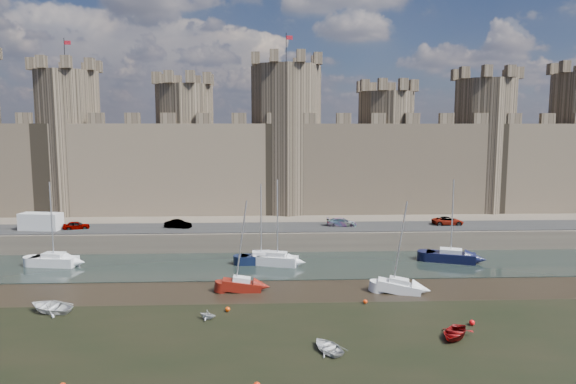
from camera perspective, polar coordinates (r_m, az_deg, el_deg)
The scene contains 23 objects.
ground at distance 37.53m, azimuth -0.24°, elevation -17.89°, with size 160.00×160.00×0.00m, color black.
water_channel at distance 60.12m, azimuth -1.17°, elevation -8.13°, with size 160.00×12.00×0.08m, color black.
quay at distance 95.12m, azimuth -1.69°, elevation -1.70°, with size 160.00×60.00×2.50m, color #4C443A.
road at distance 69.28m, azimuth -1.37°, elevation -3.94°, with size 160.00×7.00×0.10m, color black.
castle at distance 82.08m, azimuth -2.04°, elevation 4.21°, with size 108.50×11.00×29.00m.
car_0 at distance 73.41m, azimuth -22.45°, elevation -3.45°, with size 1.32×3.29×1.12m, color gray.
car_1 at distance 70.19m, azimuth -12.12°, elevation -3.51°, with size 1.24×3.56×1.17m, color gray.
car_2 at distance 70.35m, azimuth 5.97°, elevation -3.36°, with size 1.65×4.07×1.18m, color gray.
car_3 at distance 74.23m, azimuth 17.33°, elevation -3.10°, with size 1.95×4.22×1.17m, color gray.
van at distance 74.62m, azimuth -25.77°, elevation -3.00°, with size 5.27×2.11×2.30m, color silver.
sailboat_0 at distance 65.28m, azimuth -24.57°, elevation -6.89°, with size 5.44×2.77×9.73m.
sailboat_1 at distance 60.50m, azimuth -2.98°, elevation -7.33°, with size 4.78×2.06×9.40m.
sailboat_2 at distance 59.75m, azimuth -1.17°, elevation -7.47°, with size 4.93×3.05×9.94m.
sailboat_3 at distance 64.28m, azimuth 17.63°, elevation -6.79°, with size 5.99×4.02×9.79m.
sailboat_4 at distance 51.08m, azimuth -5.16°, elevation -10.19°, with size 3.85×1.51×8.99m.
sailboat_5 at distance 51.60m, azimuth 12.23°, elevation -10.16°, with size 4.44×2.66×8.98m.
dinghy_2 at distance 38.45m, azimuth 4.47°, elevation -16.77°, with size 2.09×0.61×2.93m, color silver.
dinghy_3 at distance 44.45m, azimuth -8.92°, elevation -13.35°, with size 1.25×0.76×1.45m, color beige.
dinghy_4 at distance 42.35m, azimuth 17.99°, elevation -14.73°, with size 2.40×0.70×3.36m, color maroon.
dinghy_6 at distance 49.95m, azimuth -24.86°, elevation -11.59°, with size 2.71×0.79×3.80m, color silver.
buoy_1 at distance 46.00m, azimuth -6.73°, elevation -12.81°, with size 0.43×0.43×0.43m, color #E5430A.
buoy_3 at distance 48.12m, azimuth 8.58°, elevation -11.95°, with size 0.39×0.39×0.39m, color #F2380A.
buoy_5 at distance 45.30m, azimuth 19.76°, elevation -13.50°, with size 0.46×0.46×0.46m, color #FF0B10.
Camera 1 is at (-1.36, -33.97, 15.89)m, focal length 32.00 mm.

